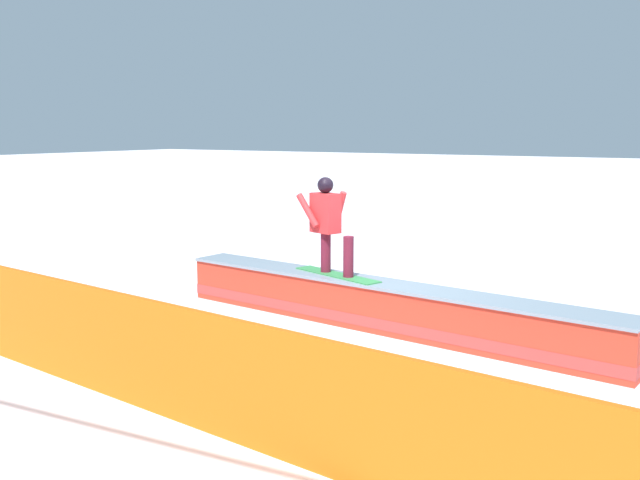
{
  "coord_description": "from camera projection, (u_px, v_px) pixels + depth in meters",
  "views": [
    {
      "loc": [
        -4.0,
        8.14,
        2.62
      ],
      "look_at": [
        0.36,
        0.96,
        1.29
      ],
      "focal_mm": 39.72,
      "sensor_mm": 36.0,
      "label": 1
    }
  ],
  "objects": [
    {
      "name": "grind_box",
      "position": [
        381.0,
        308.0,
        9.29
      ],
      "size": [
        6.48,
        1.3,
        0.63
      ],
      "color": "red",
      "rests_on": "ground_plane"
    },
    {
      "name": "safety_fence",
      "position": [
        196.0,
        369.0,
        6.18
      ],
      "size": [
        11.86,
        1.36,
        1.07
      ],
      "primitive_type": "cube",
      "rotation": [
        0.0,
        0.0,
        -0.11
      ],
      "color": "orange",
      "rests_on": "ground_plane"
    },
    {
      "name": "ground_plane",
      "position": [
        381.0,
        329.0,
        9.34
      ],
      "size": [
        120.0,
        120.0,
        0.0
      ],
      "primitive_type": "plane",
      "color": "white"
    },
    {
      "name": "snowboarder",
      "position": [
        328.0,
        222.0,
        9.7
      ],
      "size": [
        1.48,
        0.71,
        1.33
      ],
      "color": "#38944B",
      "rests_on": "grind_box"
    }
  ]
}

